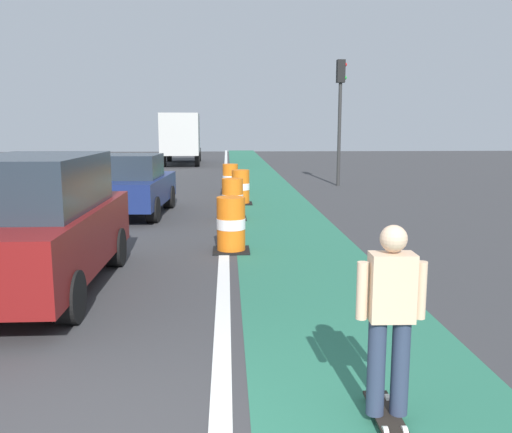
{
  "coord_description": "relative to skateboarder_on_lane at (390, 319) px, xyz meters",
  "views": [
    {
      "loc": [
        0.97,
        -3.76,
        2.46
      ],
      "look_at": [
        1.41,
        4.41,
        1.1
      ],
      "focal_mm": 38.2,
      "sensor_mm": 36.0,
      "label": 1
    }
  ],
  "objects": [
    {
      "name": "traffic_barrel_back",
      "position": [
        -0.89,
        13.06,
        -0.38
      ],
      "size": [
        0.73,
        0.73,
        1.09
      ],
      "color": "orange",
      "rests_on": "ground"
    },
    {
      "name": "parked_suv_nearest",
      "position": [
        -4.14,
        3.94,
        0.12
      ],
      "size": [
        1.93,
        4.6,
        2.04
      ],
      "color": "maroon",
      "rests_on": "ground"
    },
    {
      "name": "traffic_barrel_far",
      "position": [
        -1.2,
        15.78,
        -0.38
      ],
      "size": [
        0.73,
        0.73,
        1.09
      ],
      "color": "orange",
      "rests_on": "ground"
    },
    {
      "name": "traffic_barrel_front",
      "position": [
        -1.25,
        6.39,
        -0.38
      ],
      "size": [
        0.73,
        0.73,
        1.09
      ],
      "color": "orange",
      "rests_on": "ground"
    },
    {
      "name": "skateboarder_on_lane",
      "position": [
        0.0,
        0.0,
        0.0
      ],
      "size": [
        0.57,
        0.81,
        1.69
      ],
      "color": "black",
      "rests_on": "ground"
    },
    {
      "name": "traffic_light_corner",
      "position": [
        3.32,
        18.25,
        2.59
      ],
      "size": [
        0.41,
        0.32,
        5.1
      ],
      "color": "#2D2D2D",
      "rests_on": "ground"
    },
    {
      "name": "traffic_barrel_mid",
      "position": [
        -1.18,
        10.21,
        -0.38
      ],
      "size": [
        0.73,
        0.73,
        1.09
      ],
      "color": "orange",
      "rests_on": "ground"
    },
    {
      "name": "parked_sedan_second",
      "position": [
        -3.98,
        11.03,
        -0.08
      ],
      "size": [
        2.1,
        4.2,
        1.7
      ],
      "color": "navy",
      "rests_on": "ground"
    },
    {
      "name": "bike_lane_strip",
      "position": [
        0.11,
        11.59,
        -0.91
      ],
      "size": [
        2.5,
        80.0,
        0.01
      ],
      "primitive_type": "cube",
      "color": "#286B51",
      "rests_on": "ground"
    },
    {
      "name": "delivery_truck_down_block",
      "position": [
        -4.25,
        31.69,
        0.94
      ],
      "size": [
        2.55,
        7.67,
        3.23
      ],
      "color": "beige",
      "rests_on": "ground"
    },
    {
      "name": "lane_divider_stripe",
      "position": [
        -1.39,
        11.59,
        -0.91
      ],
      "size": [
        0.2,
        80.0,
        0.01
      ],
      "primitive_type": "cube",
      "color": "silver",
      "rests_on": "ground"
    }
  ]
}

